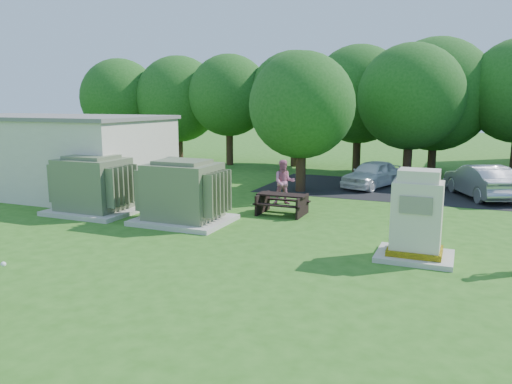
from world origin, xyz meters
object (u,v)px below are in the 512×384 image
at_px(car_white, 372,174).
at_px(generator_cabinet, 417,220).
at_px(transformer_right, 183,193).
at_px(car_silver_a, 481,181).
at_px(transformer_left, 93,186).
at_px(person_at_picnic, 284,182).
at_px(picnic_table, 282,202).

bearing_deg(car_white, generator_cabinet, -54.66).
xyz_separation_m(transformer_right, car_silver_a, (9.12, 8.48, -0.28)).
distance_m(transformer_left, person_at_picnic, 7.06).
bearing_deg(car_silver_a, generator_cabinet, 55.54).
distance_m(generator_cabinet, picnic_table, 5.94).
relative_size(picnic_table, car_white, 0.47).
bearing_deg(transformer_right, car_white, 63.82).
xyz_separation_m(picnic_table, person_at_picnic, (-0.54, 1.72, 0.41)).
distance_m(person_at_picnic, car_white, 5.76).
bearing_deg(transformer_left, generator_cabinet, -5.52).
bearing_deg(car_white, person_at_picnic, -95.86).
xyz_separation_m(transformer_right, person_at_picnic, (2.06, 4.08, -0.10)).
relative_size(transformer_left, transformer_right, 1.00).
xyz_separation_m(transformer_left, car_white, (8.25, 9.26, -0.34)).
distance_m(transformer_left, car_white, 12.41).
relative_size(person_at_picnic, car_silver_a, 0.41).
height_order(transformer_left, picnic_table, transformer_left).
distance_m(picnic_table, car_silver_a, 8.95).
relative_size(picnic_table, person_at_picnic, 0.99).
height_order(transformer_right, car_white, transformer_right).
distance_m(transformer_right, car_white, 10.33).
relative_size(person_at_picnic, car_white, 0.47).
distance_m(transformer_left, transformer_right, 3.70).
height_order(picnic_table, car_silver_a, car_silver_a).
bearing_deg(generator_cabinet, person_at_picnic, 136.13).
xyz_separation_m(transformer_left, generator_cabinet, (11.12, -1.08, 0.03)).
relative_size(car_white, car_silver_a, 0.88).
xyz_separation_m(transformer_right, picnic_table, (2.60, 2.36, -0.51)).
xyz_separation_m(picnic_table, car_white, (1.95, 6.91, 0.17)).
relative_size(transformer_left, car_white, 0.81).
distance_m(transformer_right, picnic_table, 3.55).
bearing_deg(transformer_left, car_white, 48.30).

